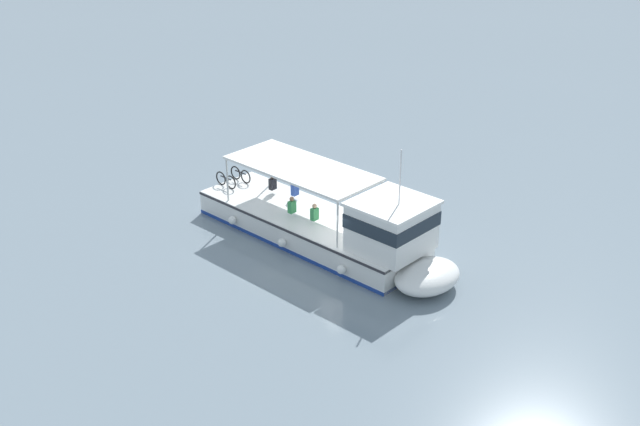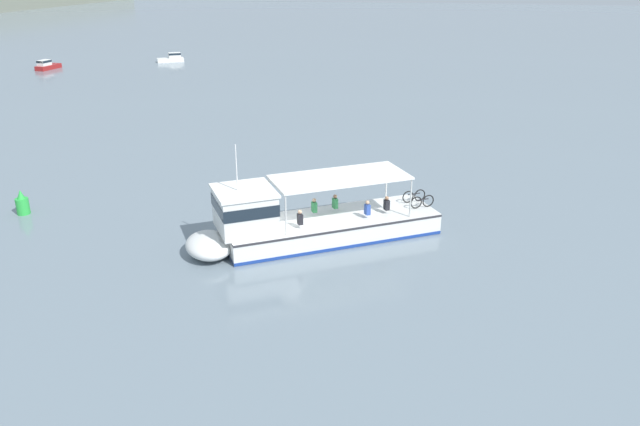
# 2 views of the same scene
# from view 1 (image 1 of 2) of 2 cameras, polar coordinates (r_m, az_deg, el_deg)

# --- Properties ---
(ground_plane) EXTENTS (400.00, 400.00, 0.00)m
(ground_plane) POSITION_cam_1_polar(r_m,az_deg,el_deg) (32.55, 2.37, -3.49)
(ground_plane) COLOR slate
(ferry_main) EXTENTS (9.65, 12.28, 5.32)m
(ferry_main) POSITION_cam_1_polar(r_m,az_deg,el_deg) (32.92, 1.29, -1.12)
(ferry_main) COLOR white
(ferry_main) RESTS_ON ground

